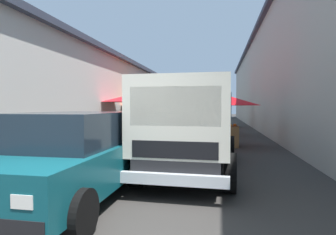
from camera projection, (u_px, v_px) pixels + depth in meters
name	position (u px, v px, depth m)	size (l,w,h in m)	color
ground	(191.00, 134.00, 16.19)	(90.00, 90.00, 0.00)	#33302D
building_left_whitewash	(87.00, 97.00, 19.66)	(49.80, 7.50, 4.46)	beige
building_right_concrete	(320.00, 77.00, 16.94)	(49.80, 7.50, 6.67)	#A39E93
fruit_stall_near_right	(225.00, 105.00, 11.15)	(2.77, 2.77, 2.09)	#9E9EA3
fruit_stall_far_right	(222.00, 102.00, 21.29)	(2.82, 2.82, 2.38)	#9E9EA3
fruit_stall_mid_lane	(222.00, 105.00, 15.47)	(2.57, 2.57, 2.11)	#9E9EA3
fruit_stall_far_left	(145.00, 105.00, 16.48)	(2.73, 2.73, 2.16)	#9E9EA3
fruit_stall_near_left	(126.00, 105.00, 14.19)	(2.51, 2.51, 2.17)	#9E9EA3
hatchback_car	(72.00, 155.00, 4.78)	(3.92, 1.94, 1.45)	#0F4C56
delivery_truck	(188.00, 131.00, 5.91)	(4.98, 2.11, 2.08)	black
vendor_by_crates	(142.00, 119.00, 13.39)	(0.37, 0.62, 1.68)	#232328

